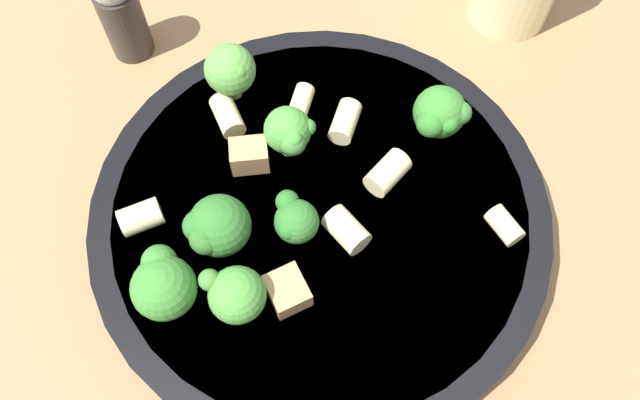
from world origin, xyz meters
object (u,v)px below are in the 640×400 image
broccoli_floret_4 (231,69)px  rigatoni_1 (345,122)px  broccoli_floret_3 (216,227)px  rigatoni_0 (504,225)px  rigatoni_4 (300,104)px  chicken_chunk_0 (246,159)px  pasta_bowl (320,218)px  rigatoni_2 (228,116)px  broccoli_floret_1 (231,292)px  pepper_shaker (120,11)px  broccoli_floret_6 (291,218)px  broccoli_floret_2 (440,114)px  rigatoni_6 (141,217)px  broccoli_floret_0 (289,132)px  rigatoni_5 (387,173)px  broccoli_floret_5 (164,285)px  chicken_chunk_1 (287,291)px  rigatoni_3 (346,230)px

broccoli_floret_4 → rigatoni_1: 0.09m
broccoli_floret_3 → rigatoni_0: size_ratio=1.83×
rigatoni_4 → chicken_chunk_0: bearing=178.2°
pasta_bowl → rigatoni_4: size_ratio=10.58×
rigatoni_2 → rigatoni_4: size_ratio=1.04×
broccoli_floret_1 → pasta_bowl: bearing=-2.6°
broccoli_floret_1 → rigatoni_4: bearing=20.8°
pepper_shaker → broccoli_floret_6: bearing=-108.0°
broccoli_floret_2 → rigatoni_2: broccoli_floret_2 is taller
rigatoni_6 → broccoli_floret_0: bearing=-24.4°
rigatoni_0 → pepper_shaker: (-0.01, 0.32, -0.00)m
broccoli_floret_2 → chicken_chunk_0: 0.13m
rigatoni_0 → rigatoni_6: (-0.13, 0.19, 0.00)m
rigatoni_6 → rigatoni_5: bearing=-42.9°
rigatoni_5 → pepper_shaker: (0.00, 0.24, -0.00)m
rigatoni_0 → rigatoni_2: 0.20m
broccoli_floret_5 → broccoli_floret_6: bearing=-21.9°
broccoli_floret_4 → rigatoni_5: 0.13m
broccoli_floret_0 → broccoli_floret_6: size_ratio=1.17×
rigatoni_1 → rigatoni_2: same height
pepper_shaker → broccoli_floret_5: bearing=-128.6°
rigatoni_1 → chicken_chunk_1: (-0.12, -0.04, -0.00)m
broccoli_floret_6 → chicken_chunk_1: bearing=-146.8°
rigatoni_2 → pepper_shaker: bearing=77.5°
broccoli_floret_0 → rigatoni_4: broccoli_floret_0 is taller
broccoli_floret_4 → broccoli_floret_6: broccoli_floret_4 is taller
pasta_bowl → broccoli_floret_0: broccoli_floret_0 is taller
broccoli_floret_0 → rigatoni_1: bearing=-27.2°
broccoli_floret_3 → rigatoni_3: broccoli_floret_3 is taller
pasta_bowl → rigatoni_4: (0.05, 0.06, 0.02)m
broccoli_floret_0 → rigatoni_6: size_ratio=1.54×
broccoli_floret_3 → rigatoni_4: bearing=10.3°
broccoli_floret_3 → rigatoni_2: 0.09m
rigatoni_1 → chicken_chunk_1: size_ratio=1.15×
broccoli_floret_0 → rigatoni_2: (-0.01, 0.05, -0.02)m
rigatoni_2 → rigatoni_5: rigatoni_5 is taller
broccoli_floret_0 → rigatoni_1: size_ratio=1.37×
broccoli_floret_0 → rigatoni_4: bearing=25.3°
broccoli_floret_4 → rigatoni_3: size_ratio=1.59×
broccoli_floret_6 → rigatoni_3: size_ratio=1.21×
broccoli_floret_1 → rigatoni_1: (0.14, 0.02, -0.01)m
rigatoni_4 → rigatoni_3: bearing=-127.2°
pepper_shaker → pasta_bowl: bearing=-101.7°
broccoli_floret_5 → rigatoni_3: size_ratio=1.61×
broccoli_floret_3 → rigatoni_5: bearing=-30.7°
rigatoni_3 → rigatoni_4: bearing=52.8°
pepper_shaker → rigatoni_5: bearing=-90.8°
broccoli_floret_1 → broccoli_floret_5: (-0.02, 0.03, 0.01)m
broccoli_floret_0 → broccoli_floret_3: broccoli_floret_3 is taller
broccoli_floret_0 → rigatoni_5: size_ratio=1.35×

